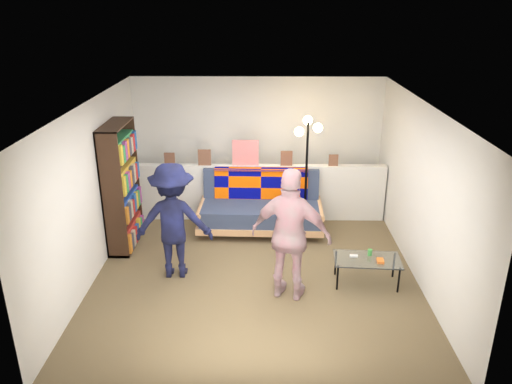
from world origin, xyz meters
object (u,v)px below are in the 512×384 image
(bookshelf, at_px, (121,190))
(floor_lamp, at_px, (307,151))
(person_left, at_px, (173,221))
(person_right, at_px, (291,235))
(coffee_table, at_px, (368,260))
(futon_sofa, at_px, (262,207))

(bookshelf, height_order, floor_lamp, bookshelf)
(person_left, distance_m, person_right, 1.68)
(coffee_table, bearing_deg, person_left, 175.33)
(futon_sofa, xyz_separation_m, floor_lamp, (0.74, 0.10, 0.95))
(person_right, bearing_deg, coffee_table, -145.80)
(coffee_table, xyz_separation_m, person_right, (-1.07, -0.33, 0.53))
(bookshelf, height_order, coffee_table, bookshelf)
(coffee_table, relative_size, person_left, 0.56)
(futon_sofa, xyz_separation_m, coffee_table, (1.45, -1.71, -0.06))
(bookshelf, distance_m, person_left, 1.32)
(coffee_table, height_order, floor_lamp, floor_lamp)
(futon_sofa, distance_m, floor_lamp, 1.20)
(bookshelf, bearing_deg, floor_lamp, 13.13)
(person_left, bearing_deg, person_right, 159.56)
(coffee_table, xyz_separation_m, person_left, (-2.66, 0.22, 0.47))
(bookshelf, bearing_deg, coffee_table, -17.43)
(coffee_table, bearing_deg, person_right, -163.13)
(coffee_table, bearing_deg, floor_lamp, 111.46)
(person_left, bearing_deg, coffee_table, 173.77)
(bookshelf, relative_size, person_left, 1.19)
(futon_sofa, xyz_separation_m, person_right, (0.38, -2.03, 0.47))
(futon_sofa, height_order, bookshelf, bookshelf)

